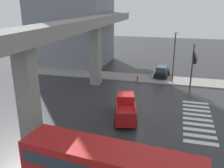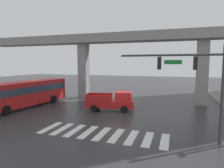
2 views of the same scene
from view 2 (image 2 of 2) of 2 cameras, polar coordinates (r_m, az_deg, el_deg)
The scene contains 6 objects.
ground_plane at distance 20.42m, azimuth 3.67°, elevation -8.35°, with size 120.00×120.00×0.00m, color #2D2D30.
crosswalk_stripes at distance 14.53m, azimuth -2.96°, elevation -14.34°, with size 9.35×2.80×0.01m.
elevated_overpass at distance 26.54m, azimuth 7.54°, elevation 12.03°, with size 48.30×2.60×9.17m.
pickup_truck at distance 21.06m, azimuth 0.20°, elevation -5.14°, with size 5.40×2.99×2.08m.
city_bus at distance 25.02m, azimuth -23.57°, elevation -2.16°, with size 3.69×11.01×2.99m.
traffic_signal_mast at distance 13.32m, azimuth 22.68°, elevation 2.69°, with size 6.49×0.32×6.20m.
Camera 2 is at (4.94, -19.16, 5.05)m, focal length 31.19 mm.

